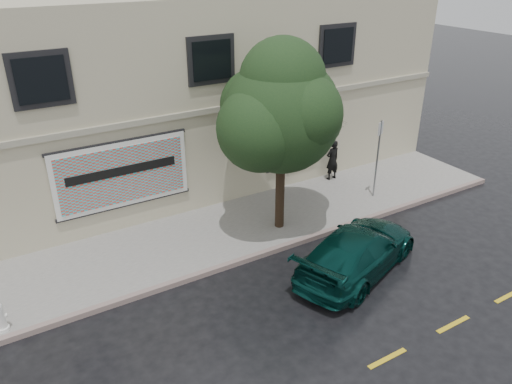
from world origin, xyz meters
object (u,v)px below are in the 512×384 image
car (357,250)px  pedestrian (332,160)px  street_tree (282,115)px  fire_hydrant (0,317)px

car → pedestrian: (3.18, 5.10, 0.28)m
car → street_tree: size_ratio=0.83×
fire_hydrant → street_tree: bearing=-18.2°
street_tree → pedestrian: bearing=28.3°
pedestrian → street_tree: 5.22m
pedestrian → street_tree: (-3.79, -2.04, 2.96)m
street_tree → fire_hydrant: 9.05m
fire_hydrant → car: bearing=-37.8°
car → fire_hydrant: car is taller
street_tree → fire_hydrant: size_ratio=7.22×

